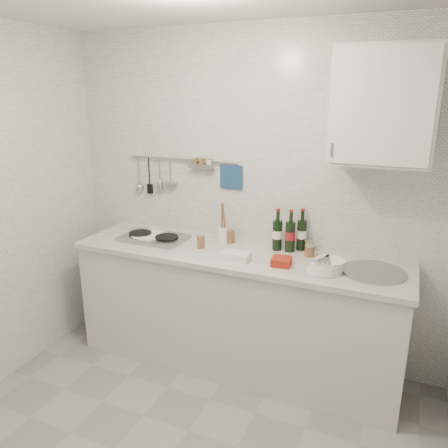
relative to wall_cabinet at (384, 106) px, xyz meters
name	(u,v)px	position (x,y,z in m)	size (l,w,h in m)	color
back_wall	(251,199)	(-0.90, 0.18, -0.70)	(3.00, 0.02, 2.50)	silver
counter	(237,312)	(-0.89, -0.12, -1.52)	(2.44, 0.64, 0.96)	beige
wall_rail	(180,171)	(-1.50, 0.15, -0.52)	(0.98, 0.09, 0.34)	#93969B
wall_cabinet	(384,106)	(0.00, 0.00, 0.00)	(0.60, 0.38, 0.70)	beige
plate_stack_hob	(147,236)	(-1.66, -0.12, -1.01)	(0.28, 0.28, 0.04)	#5154B9
plate_stack_sink	(327,266)	(-0.23, -0.22, -0.99)	(0.24, 0.23, 0.09)	white
wine_bottles	(290,230)	(-0.56, 0.07, -0.87)	(0.24, 0.15, 0.31)	black
butter_dish	(236,256)	(-0.84, -0.27, -1.00)	(0.19, 0.09, 0.06)	white
strawberry_punnet	(281,262)	(-0.53, -0.23, -1.00)	(0.13, 0.13, 0.05)	red
utensil_crock	(223,234)	(-1.07, 0.03, -0.95)	(0.08, 0.08, 0.32)	white
jar_a	(230,236)	(-1.02, 0.06, -0.97)	(0.07, 0.07, 0.11)	brown
jar_b	(309,246)	(-0.42, 0.10, -0.99)	(0.07, 0.07, 0.09)	brown
jar_c	(310,250)	(-0.40, 0.01, -0.99)	(0.07, 0.07, 0.08)	brown
jar_d	(201,241)	(-1.17, -0.14, -0.98)	(0.06, 0.06, 0.10)	brown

